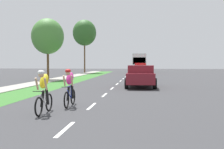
{
  "coord_description": "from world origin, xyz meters",
  "views": [
    {
      "loc": [
        2.09,
        -1.28,
        1.84
      ],
      "look_at": [
        0.4,
        14.31,
        1.16
      ],
      "focal_mm": 43.76,
      "sensor_mm": 36.0,
      "label": 1
    }
  ],
  "objects_px": {
    "cyclist_trailing": "(70,87)",
    "street_tree_far": "(85,33)",
    "sedan_blue": "(137,72)",
    "pickup_maroon": "(141,76)",
    "bus_white": "(140,62)",
    "street_tree_near": "(48,36)",
    "cyclist_lead": "(44,91)",
    "suv_red": "(140,68)"
  },
  "relations": [
    {
      "from": "cyclist_trailing",
      "to": "pickup_maroon",
      "type": "bearing_deg",
      "value": 72.7
    },
    {
      "from": "cyclist_lead",
      "to": "pickup_maroon",
      "type": "height_order",
      "value": "pickup_maroon"
    },
    {
      "from": "cyclist_lead",
      "to": "suv_red",
      "type": "bearing_deg",
      "value": 84.51
    },
    {
      "from": "cyclist_lead",
      "to": "bus_white",
      "type": "xyz_separation_m",
      "value": [
        3.07,
        45.52,
        1.17
      ]
    },
    {
      "from": "bus_white",
      "to": "street_tree_far",
      "type": "distance_m",
      "value": 13.09
    },
    {
      "from": "cyclist_lead",
      "to": "street_tree_far",
      "type": "relative_size",
      "value": 0.18
    },
    {
      "from": "cyclist_lead",
      "to": "pickup_maroon",
      "type": "distance_m",
      "value": 11.65
    },
    {
      "from": "suv_red",
      "to": "bus_white",
      "type": "height_order",
      "value": "bus_white"
    },
    {
      "from": "pickup_maroon",
      "to": "street_tree_near",
      "type": "height_order",
      "value": "street_tree_near"
    },
    {
      "from": "pickup_maroon",
      "to": "street_tree_far",
      "type": "distance_m",
      "value": 29.66
    },
    {
      "from": "pickup_maroon",
      "to": "cyclist_lead",
      "type": "bearing_deg",
      "value": -107.04
    },
    {
      "from": "bus_white",
      "to": "street_tree_near",
      "type": "height_order",
      "value": "street_tree_near"
    },
    {
      "from": "cyclist_lead",
      "to": "street_tree_far",
      "type": "xyz_separation_m",
      "value": [
        -6.61,
        38.35,
        6.29
      ]
    },
    {
      "from": "suv_red",
      "to": "bus_white",
      "type": "xyz_separation_m",
      "value": [
        -0.22,
        11.32,
        1.03
      ]
    },
    {
      "from": "cyclist_trailing",
      "to": "street_tree_far",
      "type": "xyz_separation_m",
      "value": [
        -7.09,
        36.62,
        6.29
      ]
    },
    {
      "from": "pickup_maroon",
      "to": "street_tree_far",
      "type": "height_order",
      "value": "street_tree_far"
    },
    {
      "from": "cyclist_trailing",
      "to": "street_tree_far",
      "type": "bearing_deg",
      "value": 100.96
    },
    {
      "from": "sedan_blue",
      "to": "cyclist_trailing",
      "type": "bearing_deg",
      "value": -96.75
    },
    {
      "from": "suv_red",
      "to": "cyclist_lead",
      "type": "bearing_deg",
      "value": -95.49
    },
    {
      "from": "cyclist_trailing",
      "to": "pickup_maroon",
      "type": "height_order",
      "value": "pickup_maroon"
    },
    {
      "from": "sedan_blue",
      "to": "bus_white",
      "type": "xyz_separation_m",
      "value": [
        0.09,
        22.74,
        1.21
      ]
    },
    {
      "from": "cyclist_lead",
      "to": "suv_red",
      "type": "relative_size",
      "value": 0.37
    },
    {
      "from": "pickup_maroon",
      "to": "suv_red",
      "type": "bearing_deg",
      "value": 90.32
    },
    {
      "from": "cyclist_lead",
      "to": "bus_white",
      "type": "height_order",
      "value": "bus_white"
    },
    {
      "from": "sedan_blue",
      "to": "bus_white",
      "type": "distance_m",
      "value": 22.78
    },
    {
      "from": "street_tree_near",
      "to": "sedan_blue",
      "type": "bearing_deg",
      "value": 22.22
    },
    {
      "from": "cyclist_lead",
      "to": "street_tree_near",
      "type": "bearing_deg",
      "value": 108.97
    },
    {
      "from": "cyclist_trailing",
      "to": "sedan_blue",
      "type": "relative_size",
      "value": 0.4
    },
    {
      "from": "street_tree_far",
      "to": "bus_white",
      "type": "bearing_deg",
      "value": 36.53
    },
    {
      "from": "cyclist_trailing",
      "to": "street_tree_near",
      "type": "bearing_deg",
      "value": 112.12
    },
    {
      "from": "cyclist_trailing",
      "to": "sedan_blue",
      "type": "height_order",
      "value": "cyclist_trailing"
    },
    {
      "from": "pickup_maroon",
      "to": "bus_white",
      "type": "distance_m",
      "value": 34.4
    },
    {
      "from": "bus_white",
      "to": "cyclist_trailing",
      "type": "bearing_deg",
      "value": -93.38
    },
    {
      "from": "street_tree_near",
      "to": "pickup_maroon",
      "type": "bearing_deg",
      "value": -38.06
    },
    {
      "from": "suv_red",
      "to": "bus_white",
      "type": "relative_size",
      "value": 0.41
    },
    {
      "from": "sedan_blue",
      "to": "suv_red",
      "type": "bearing_deg",
      "value": 88.43
    },
    {
      "from": "cyclist_trailing",
      "to": "bus_white",
      "type": "distance_m",
      "value": 43.88
    },
    {
      "from": "sedan_blue",
      "to": "pickup_maroon",
      "type": "bearing_deg",
      "value": -87.83
    },
    {
      "from": "pickup_maroon",
      "to": "cyclist_trailing",
      "type": "bearing_deg",
      "value": -107.3
    },
    {
      "from": "pickup_maroon",
      "to": "street_tree_near",
      "type": "distance_m",
      "value": 13.15
    },
    {
      "from": "bus_white",
      "to": "street_tree_far",
      "type": "bearing_deg",
      "value": -143.47
    },
    {
      "from": "pickup_maroon",
      "to": "suv_red",
      "type": "relative_size",
      "value": 1.09
    }
  ]
}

